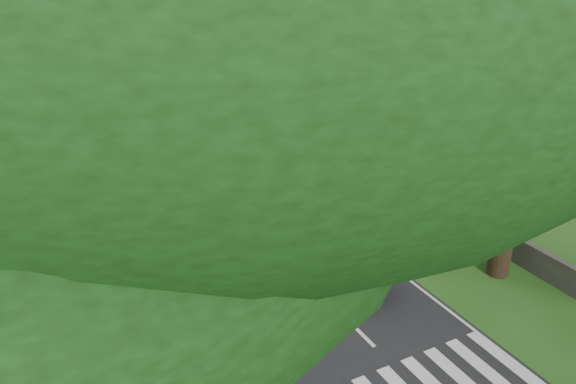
# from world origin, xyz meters

# --- Properties ---
(ground) EXTENTS (140.00, 140.00, 0.00)m
(ground) POSITION_xyz_m (0.00, 0.00, 0.00)
(ground) COLOR #244B15
(ground) RESTS_ON ground
(road) EXTENTS (8.00, 120.00, 0.04)m
(road) POSITION_xyz_m (0.00, 25.00, 0.01)
(road) COLOR black
(road) RESTS_ON ground
(property_wall) EXTENTS (0.35, 50.00, 1.20)m
(property_wall) POSITION_xyz_m (9.00, 24.00, 0.60)
(property_wall) COLOR #383533
(property_wall) RESTS_ON ground
(church) EXTENTS (14.00, 24.00, 11.60)m
(church) POSITION_xyz_m (17.86, 21.55, 4.91)
(church) COLOR tan
(church) RESTS_ON ground
(pole_near) EXTENTS (1.60, 0.24, 8.00)m
(pole_near) POSITION_xyz_m (5.50, 6.00, 4.18)
(pole_near) COLOR gray
(pole_near) RESTS_ON ground
(pole_mid) EXTENTS (1.60, 0.24, 8.00)m
(pole_mid) POSITION_xyz_m (5.50, 26.00, 4.18)
(pole_mid) COLOR gray
(pole_mid) RESTS_ON ground
(pole_far) EXTENTS (1.60, 0.24, 8.00)m
(pole_far) POSITION_xyz_m (5.50, 46.00, 4.18)
(pole_far) COLOR gray
(pole_far) RESTS_ON ground
(tree_l_near) EXTENTS (12.71, 12.71, 14.93)m
(tree_l_near) POSITION_xyz_m (-7.50, -4.00, 12.03)
(tree_l_near) COLOR black
(tree_l_near) RESTS_ON ground
(tree_l_mida) EXTENTS (14.47, 14.47, 13.61)m
(tree_l_mida) POSITION_xyz_m (-8.00, 12.00, 10.44)
(tree_l_mida) COLOR black
(tree_l_mida) RESTS_ON ground
(coach_bus) EXTENTS (3.22, 11.37, 3.31)m
(coach_bus) POSITION_xyz_m (0.80, 8.53, 1.78)
(coach_bus) COLOR silver
(coach_bus) RESTS_ON ground
(distant_car_a) EXTENTS (2.92, 4.67, 1.48)m
(distant_car_a) POSITION_xyz_m (-0.80, 38.37, 0.77)
(distant_car_a) COLOR #B7B6BC
(distant_car_a) RESTS_ON road
(distant_car_b) EXTENTS (2.28, 4.03, 1.26)m
(distant_car_b) POSITION_xyz_m (-1.29, 53.35, 0.66)
(distant_car_b) COLOR navy
(distant_car_b) RESTS_ON road
(pedestrian) EXTENTS (0.43, 0.60, 1.51)m
(pedestrian) POSITION_xyz_m (-6.14, 9.52, 0.76)
(pedestrian) COLOR black
(pedestrian) RESTS_ON ground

